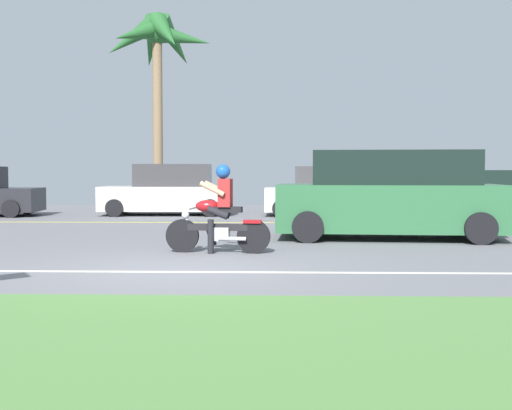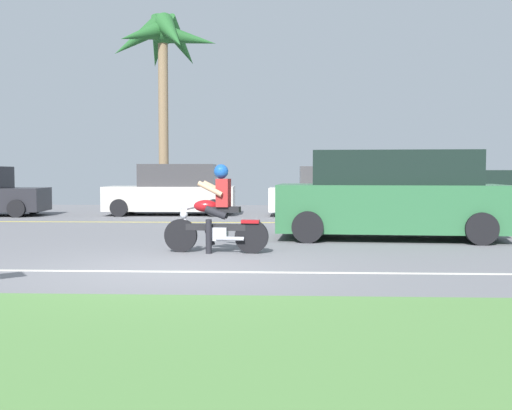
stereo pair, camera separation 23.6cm
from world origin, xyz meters
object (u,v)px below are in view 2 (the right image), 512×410
motorcyclist (217,215)px  palm_tree_0 (163,46)px  parked_car_3 (476,194)px  suv_nearby (391,196)px  parked_car_2 (328,193)px  parked_car_1 (173,191)px

motorcyclist → palm_tree_0: bearing=104.7°
parked_car_3 → palm_tree_0: 12.65m
suv_nearby → palm_tree_0: palm_tree_0 is taller
palm_tree_0 → parked_car_2: bearing=-31.2°
suv_nearby → parked_car_2: size_ratio=1.34×
parked_car_3 → palm_tree_0: (-10.85, 3.42, 5.52)m
parked_car_3 → parked_car_2: bearing=-176.9°
parked_car_2 → parked_car_1: bearing=177.5°
motorcyclist → parked_car_1: bearing=104.5°
parked_car_1 → motorcyclist: bearing=-75.5°
parked_car_2 → palm_tree_0: palm_tree_0 is taller
motorcyclist → parked_car_1: 10.15m
motorcyclist → parked_car_3: size_ratio=0.42×
parked_car_2 → palm_tree_0: (-6.07, 3.68, 5.48)m
palm_tree_0 → motorcyclist: bearing=-75.3°
parked_car_2 → palm_tree_0: 8.96m
motorcyclist → parked_car_2: bearing=75.0°
parked_car_1 → palm_tree_0: palm_tree_0 is taller
parked_car_1 → parked_car_2: bearing=-2.5°
suv_nearby → parked_car_2: 7.18m
suv_nearby → palm_tree_0: bearing=122.7°
suv_nearby → parked_car_1: (-5.98, 7.35, -0.14)m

